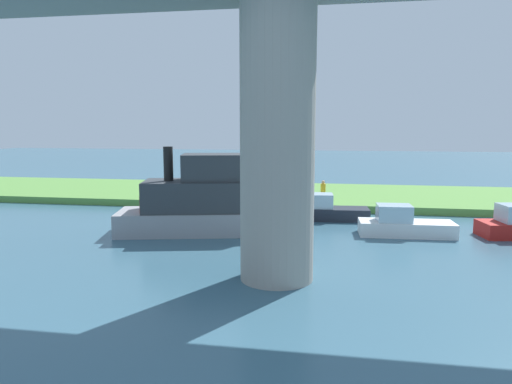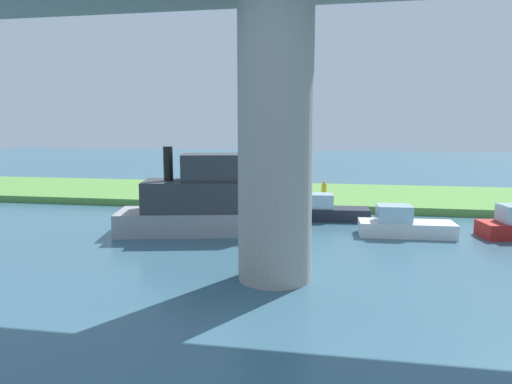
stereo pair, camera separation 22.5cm
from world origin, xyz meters
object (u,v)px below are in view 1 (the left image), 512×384
at_px(motorboat_red, 326,210).
at_px(pontoon_yellow, 403,225).
at_px(person_on_bank, 323,190).
at_px(bridge_pylon, 277,142).
at_px(riverboat_paddlewheel, 209,201).
at_px(mooring_post, 219,194).

bearing_deg(motorboat_red, pontoon_yellow, 139.31).
relative_size(person_on_bank, motorboat_red, 0.28).
bearing_deg(bridge_pylon, motorboat_red, -97.76).
bearing_deg(person_on_bank, bridge_pylon, 85.67).
relative_size(pontoon_yellow, motorboat_red, 1.00).
bearing_deg(riverboat_paddlewheel, motorboat_red, -143.70).
height_order(mooring_post, riverboat_paddlewheel, riverboat_paddlewheel).
xyz_separation_m(bridge_pylon, mooring_post, (6.03, -14.87, -4.22)).
bearing_deg(person_on_bank, riverboat_paddlewheel, 58.18).
relative_size(bridge_pylon, motorboat_red, 2.09).
bearing_deg(person_on_bank, pontoon_yellow, 117.87).
bearing_deg(mooring_post, riverboat_paddlewheel, 100.36).
distance_m(riverboat_paddlewheel, motorboat_red, 7.81).
relative_size(mooring_post, motorboat_red, 0.20).
height_order(person_on_bank, mooring_post, person_on_bank).
bearing_deg(person_on_bank, motorboat_red, 93.95).
xyz_separation_m(mooring_post, pontoon_yellow, (-11.77, 6.68, -0.42)).
bearing_deg(motorboat_red, bridge_pylon, 82.24).
distance_m(mooring_post, riverboat_paddlewheel, 7.85).
height_order(bridge_pylon, mooring_post, bridge_pylon).
height_order(riverboat_paddlewheel, motorboat_red, riverboat_paddlewheel).
xyz_separation_m(riverboat_paddlewheel, pontoon_yellow, (-10.37, -1.01, -1.16)).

